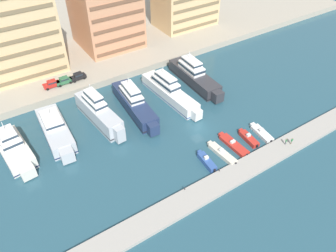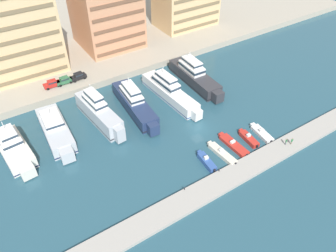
{
  "view_description": "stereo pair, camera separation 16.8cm",
  "coord_description": "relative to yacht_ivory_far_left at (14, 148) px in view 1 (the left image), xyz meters",
  "views": [
    {
      "loc": [
        -35.39,
        -41.84,
        47.83
      ],
      "look_at": [
        -6.39,
        2.44,
        2.5
      ],
      "focal_mm": 35.0,
      "sensor_mm": 36.0,
      "label": 1
    },
    {
      "loc": [
        -35.24,
        -41.93,
        47.83
      ],
      "look_at": [
        -6.39,
        2.44,
        2.5
      ],
      "focal_mm": 35.0,
      "sensor_mm": 36.0,
      "label": 2
    }
  ],
  "objects": [
    {
      "name": "quay_promenade",
      "position": [
        35.63,
        48.33,
        -1.14
      ],
      "size": [
        180.0,
        70.0,
        1.84
      ],
      "primitive_type": "cube",
      "color": "#ADA38E",
      "rests_on": "ground"
    },
    {
      "name": "motorboat_blue_far_left",
      "position": [
        30.99,
        -22.76,
        -1.48
      ],
      "size": [
        2.01,
        6.03,
        1.68
      ],
      "color": "#33569E",
      "rests_on": "ground"
    },
    {
      "name": "yacht_white_center",
      "position": [
        37.03,
        -0.15,
        0.05
      ],
      "size": [
        4.93,
        21.89,
        7.7
      ],
      "color": "white",
      "rests_on": "ground"
    },
    {
      "name": "pier_dock",
      "position": [
        35.63,
        -28.27,
        -1.69
      ],
      "size": [
        120.0,
        4.58,
        0.73
      ],
      "primitive_type": "cube",
      "color": "#A8A399",
      "rests_on": "ground"
    },
    {
      "name": "pedestrian_near_edge",
      "position": [
        48.63,
        -28.59,
        -0.37
      ],
      "size": [
        0.63,
        0.26,
        1.62
      ],
      "color": "#7A6B56",
      "rests_on": "pier_dock"
    },
    {
      "name": "car_black_mid_left",
      "position": [
        20.42,
        17.39,
        0.76
      ],
      "size": [
        4.21,
        2.14,
        1.8
      ],
      "color": "black",
      "rests_on": "quay_promenade"
    },
    {
      "name": "car_green_left",
      "position": [
        16.7,
        17.42,
        0.76
      ],
      "size": [
        4.13,
        1.98,
        1.8
      ],
      "color": "#2D6642",
      "rests_on": "quay_promenade"
    },
    {
      "name": "bollard_west_mid",
      "position": [
        31.29,
        -26.23,
        -1.0
      ],
      "size": [
        0.2,
        0.2,
        0.61
      ],
      "color": "#2D2D33",
      "rests_on": "pier_dock"
    },
    {
      "name": "motorboat_red_center_left",
      "position": [
        42.65,
        -22.38,
        -1.52
      ],
      "size": [
        2.1,
        6.03,
        1.58
      ],
      "color": "red",
      "rests_on": "ground"
    },
    {
      "name": "yacht_navy_center_left",
      "position": [
        27.44,
        0.21,
        0.04
      ],
      "size": [
        5.65,
        21.01,
        7.64
      ],
      "color": "navy",
      "rests_on": "ground"
    },
    {
      "name": "pedestrian_mid_deck",
      "position": [
        47.57,
        -28.0,
        -0.41
      ],
      "size": [
        0.47,
        0.44,
        1.55
      ],
      "color": "#282D3D",
      "rests_on": "pier_dock"
    },
    {
      "name": "car_red_far_left",
      "position": [
        13.61,
        17.64,
        0.76
      ],
      "size": [
        4.13,
        1.99,
        1.8
      ],
      "color": "red",
      "rests_on": "quay_promenade"
    },
    {
      "name": "ground_plane",
      "position": [
        35.63,
        -13.97,
        -2.06
      ],
      "size": [
        400.0,
        400.0,
        0.0
      ],
      "primitive_type": "plane",
      "color": "#285160"
    },
    {
      "name": "motorboat_cream_left",
      "position": [
        35.07,
        -22.65,
        -1.61
      ],
      "size": [
        2.09,
        7.98,
        1.38
      ],
      "color": "beige",
      "rests_on": "ground"
    },
    {
      "name": "bollard_west",
      "position": [
        23.22,
        -26.23,
        -1.0
      ],
      "size": [
        0.2,
        0.2,
        0.61
      ],
      "color": "#2D2D33",
      "rests_on": "pier_dock"
    },
    {
      "name": "yacht_ivory_far_left",
      "position": [
        0.0,
        0.0,
        0.0
      ],
      "size": [
        5.97,
        15.61,
        7.65
      ],
      "color": "silver",
      "rests_on": "ground"
    },
    {
      "name": "apartment_block_far_left",
      "position": [
        10.87,
        30.43,
        11.56
      ],
      "size": [
        19.17,
        15.92,
        25.46
      ],
      "color": "#E0BC84",
      "rests_on": "quay_promenade"
    },
    {
      "name": "motorboat_white_center",
      "position": [
        46.33,
        -22.58,
        -1.64
      ],
      "size": [
        2.61,
        6.84,
        1.34
      ],
      "color": "white",
      "rests_on": "ground"
    },
    {
      "name": "yacht_charcoal_center_right",
      "position": [
        46.32,
        2.05,
        0.16
      ],
      "size": [
        5.18,
        21.14,
        7.98
      ],
      "color": "#333338",
      "rests_on": "ground"
    },
    {
      "name": "yacht_silver_mid_left",
      "position": [
        18.77,
        0.79,
        0.58
      ],
      "size": [
        5.1,
        18.57,
        8.86
      ],
      "color": "silver",
      "rests_on": "ground"
    },
    {
      "name": "motorboat_red_mid_left",
      "position": [
        38.76,
        -21.96,
        -1.66
      ],
      "size": [
        2.18,
        8.3,
        1.23
      ],
      "color": "red",
      "rests_on": "ground"
    },
    {
      "name": "yacht_silver_left",
      "position": [
        8.85,
        1.2,
        -0.23
      ],
      "size": [
        5.69,
        18.33,
        6.31
      ],
      "color": "silver",
      "rests_on": "ground"
    }
  ]
}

